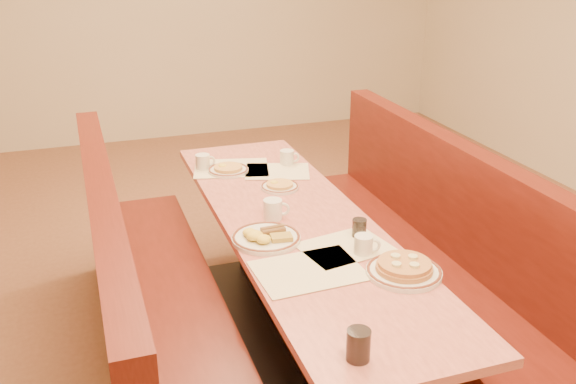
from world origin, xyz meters
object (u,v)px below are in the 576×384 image
object	(u,v)px
booth_right	(424,268)
soda_tumbler_mid	(359,228)
pancake_plate	(404,269)
coffee_mug_b	(274,209)
coffee_mug_c	(287,157)
soda_tumbler_near	(358,345)
diner_table	(297,289)
coffee_mug_a	(364,245)
eggs_plate	(265,237)
booth_left	(151,317)
coffee_mug_d	(203,162)

from	to	relation	value
booth_right	soda_tumbler_mid	world-z (taller)	booth_right
pancake_plate	coffee_mug_b	xyz separation A→B (m)	(-0.34, 0.69, 0.03)
coffee_mug_c	soda_tumbler_near	xyz separation A→B (m)	(-0.39, -1.86, 0.01)
booth_right	diner_table	bearing A→B (deg)	180.00
pancake_plate	coffee_mug_c	distance (m)	1.41
booth_right	coffee_mug_a	distance (m)	0.83
pancake_plate	soda_tumbler_mid	bearing A→B (deg)	94.58
booth_right	coffee_mug_b	world-z (taller)	booth_right
pancake_plate	eggs_plate	world-z (taller)	pancake_plate
pancake_plate	booth_left	bearing A→B (deg)	147.15
soda_tumbler_near	soda_tumbler_mid	distance (m)	0.91
coffee_mug_b	coffee_mug_c	bearing A→B (deg)	83.85
booth_right	coffee_mug_a	world-z (taller)	booth_right
pancake_plate	coffee_mug_a	size ratio (longest dim) A/B	2.76
soda_tumbler_near	coffee_mug_a	bearing A→B (deg)	63.34
coffee_mug_d	soda_tumbler_near	xyz separation A→B (m)	(0.10, -1.94, 0.01)
booth_left	coffee_mug_c	xyz separation A→B (m)	(0.95, 0.78, 0.43)
eggs_plate	booth_right	bearing A→B (deg)	9.24
coffee_mug_d	soda_tumbler_near	bearing A→B (deg)	-89.64
booth_left	coffee_mug_b	world-z (taller)	booth_left
coffee_mug_c	coffee_mug_b	bearing A→B (deg)	-96.68
diner_table	coffee_mug_b	bearing A→B (deg)	145.50
coffee_mug_d	coffee_mug_b	bearing A→B (deg)	-80.07
eggs_plate	soda_tumbler_near	xyz separation A→B (m)	(0.03, -0.92, 0.04)
pancake_plate	coffee_mug_b	size ratio (longest dim) A/B	2.42
coffee_mug_c	soda_tumbler_near	bearing A→B (deg)	-84.72
diner_table	soda_tumbler_near	bearing A→B (deg)	-99.10
eggs_plate	coffee_mug_b	bearing A→B (deg)	63.63
soda_tumbler_near	soda_tumbler_mid	bearing A→B (deg)	65.05
pancake_plate	coffee_mug_d	distance (m)	1.58
soda_tumbler_mid	pancake_plate	bearing A→B (deg)	-85.42
diner_table	coffee_mug_d	xyz separation A→B (m)	(-0.28, 0.86, 0.42)
eggs_plate	soda_tumbler_near	size ratio (longest dim) A/B	2.83
coffee_mug_a	soda_tumbler_mid	bearing A→B (deg)	94.27
eggs_plate	soda_tumbler_mid	bearing A→B (deg)	-13.85
eggs_plate	coffee_mug_c	world-z (taller)	coffee_mug_c
booth_left	pancake_plate	size ratio (longest dim) A/B	8.07
eggs_plate	coffee_mug_b	size ratio (longest dim) A/B	2.45
booth_left	booth_right	bearing A→B (deg)	0.00
pancake_plate	eggs_plate	bearing A→B (deg)	133.23
diner_table	soda_tumbler_mid	size ratio (longest dim) A/B	27.75
booth_right	coffee_mug_c	xyz separation A→B (m)	(-0.52, 0.78, 0.43)
coffee_mug_a	coffee_mug_b	xyz separation A→B (m)	(-0.26, 0.48, 0.01)
coffee_mug_c	soda_tumbler_mid	xyz separation A→B (m)	(-0.01, -1.03, -0.00)
booth_left	coffee_mug_d	world-z (taller)	booth_left
booth_right	coffee_mug_c	size ratio (longest dim) A/B	21.51
eggs_plate	soda_tumbler_near	world-z (taller)	soda_tumbler_near
booth_left	booth_right	distance (m)	1.46
diner_table	coffee_mug_a	xyz separation A→B (m)	(0.16, -0.41, 0.42)
diner_table	booth_right	xyz separation A→B (m)	(0.73, 0.00, -0.01)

